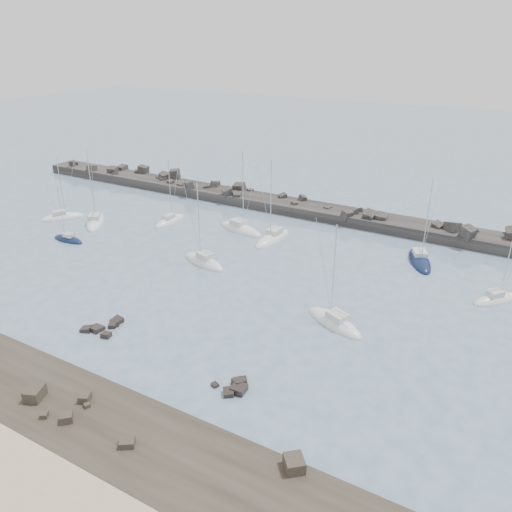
% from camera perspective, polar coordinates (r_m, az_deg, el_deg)
% --- Properties ---
extents(ground, '(400.00, 400.00, 0.00)m').
position_cam_1_polar(ground, '(63.41, -8.65, -5.19)').
color(ground, slate).
rests_on(ground, ground).
extents(rock_shelf, '(140.00, 12.26, 2.09)m').
position_cam_1_polar(rock_shelf, '(51.06, -24.20, -15.49)').
color(rock_shelf, '#2A231D').
rests_on(rock_shelf, ground).
extents(rock_cluster_near, '(4.23, 4.38, 1.25)m').
position_cam_1_polar(rock_cluster_near, '(59.90, -17.08, -7.89)').
color(rock_cluster_near, black).
rests_on(rock_cluster_near, ground).
extents(rock_cluster_far, '(3.59, 3.51, 1.51)m').
position_cam_1_polar(rock_cluster_far, '(48.90, -2.19, -14.82)').
color(rock_cluster_far, black).
rests_on(rock_cluster_far, ground).
extents(breakwater, '(115.00, 7.49, 5.25)m').
position_cam_1_polar(breakwater, '(96.34, 1.63, 5.78)').
color(breakwater, '#282524').
rests_on(breakwater, ground).
extents(sailboat_0, '(6.23, 7.41, 11.93)m').
position_cam_1_polar(sailboat_0, '(96.86, -21.23, 4.09)').
color(sailboat_0, white).
rests_on(sailboat_0, ground).
extents(sailboat_1, '(7.44, 8.69, 14.02)m').
position_cam_1_polar(sailboat_1, '(92.52, -17.87, 3.67)').
color(sailboat_1, white).
rests_on(sailboat_1, ground).
extents(sailboat_2, '(6.07, 1.98, 9.73)m').
position_cam_1_polar(sailboat_2, '(86.12, -20.66, 1.73)').
color(sailboat_2, '#0E1B3D').
rests_on(sailboat_2, ground).
extents(sailboat_3, '(2.51, 7.64, 12.11)m').
position_cam_1_polar(sailboat_3, '(89.92, -9.80, 3.92)').
color(sailboat_3, white).
rests_on(sailboat_3, ground).
extents(sailboat_4, '(9.80, 5.11, 14.81)m').
position_cam_1_polar(sailboat_4, '(84.90, -1.80, 3.04)').
color(sailboat_4, white).
rests_on(sailboat_4, ground).
extents(sailboat_5, '(8.51, 4.62, 13.10)m').
position_cam_1_polar(sailboat_5, '(73.09, -5.99, -0.73)').
color(sailboat_5, white).
rests_on(sailboat_5, ground).
extents(sailboat_6, '(3.63, 9.30, 14.48)m').
position_cam_1_polar(sailboat_6, '(80.94, 1.94, 1.95)').
color(sailboat_6, white).
rests_on(sailboat_6, ground).
extents(sailboat_7, '(6.16, 9.16, 13.91)m').
position_cam_1_polar(sailboat_7, '(76.98, 18.18, -0.56)').
color(sailboat_7, '#0E1B3D').
rests_on(sailboat_7, ground).
extents(sailboat_8, '(8.58, 5.68, 13.14)m').
position_cam_1_polar(sailboat_8, '(58.82, 8.95, -7.58)').
color(sailboat_8, white).
rests_on(sailboat_8, ground).
extents(sailboat_11, '(5.94, 6.52, 10.88)m').
position_cam_1_polar(sailboat_11, '(69.63, 25.70, -4.55)').
color(sailboat_11, white).
rests_on(sailboat_11, ground).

